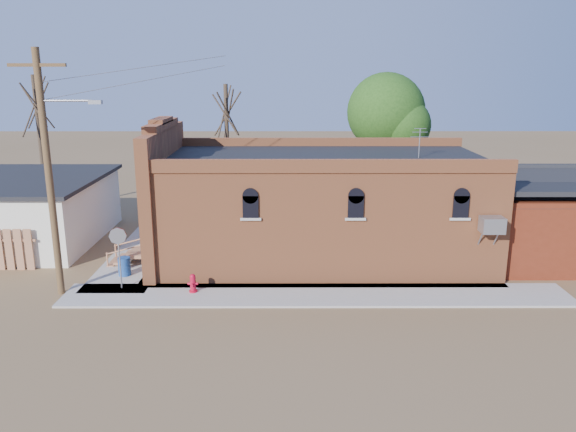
{
  "coord_description": "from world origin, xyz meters",
  "views": [
    {
      "loc": [
        0.38,
        -18.73,
        8.22
      ],
      "look_at": [
        0.43,
        3.65,
        2.4
      ],
      "focal_mm": 35.0,
      "sensor_mm": 36.0,
      "label": 1
    }
  ],
  "objects_px": {
    "brick_bar": "(315,207)",
    "trash_barrel": "(124,266)",
    "stop_sign": "(118,242)",
    "utility_pole": "(50,169)",
    "fire_hydrant": "(193,283)"
  },
  "relations": [
    {
      "from": "stop_sign",
      "to": "trash_barrel",
      "type": "distance_m",
      "value": 2.04
    },
    {
      "from": "utility_pole",
      "to": "brick_bar",
      "type": "bearing_deg",
      "value": 23.69
    },
    {
      "from": "brick_bar",
      "to": "utility_pole",
      "type": "xyz_separation_m",
      "value": [
        -9.79,
        -4.29,
        2.43
      ]
    },
    {
      "from": "stop_sign",
      "to": "brick_bar",
      "type": "bearing_deg",
      "value": 39.67
    },
    {
      "from": "brick_bar",
      "to": "trash_barrel",
      "type": "xyz_separation_m",
      "value": [
        -7.91,
        -2.56,
        -1.88
      ]
    },
    {
      "from": "stop_sign",
      "to": "trash_barrel",
      "type": "height_order",
      "value": "stop_sign"
    },
    {
      "from": "utility_pole",
      "to": "stop_sign",
      "type": "xyz_separation_m",
      "value": [
        2.14,
        0.35,
        -2.83
      ]
    },
    {
      "from": "brick_bar",
      "to": "stop_sign",
      "type": "distance_m",
      "value": 8.61
    },
    {
      "from": "fire_hydrant",
      "to": "trash_barrel",
      "type": "height_order",
      "value": "trash_barrel"
    },
    {
      "from": "stop_sign",
      "to": "trash_barrel",
      "type": "relative_size",
      "value": 3.18
    },
    {
      "from": "brick_bar",
      "to": "trash_barrel",
      "type": "relative_size",
      "value": 21.56
    },
    {
      "from": "brick_bar",
      "to": "stop_sign",
      "type": "bearing_deg",
      "value": -152.74
    },
    {
      "from": "utility_pole",
      "to": "fire_hydrant",
      "type": "height_order",
      "value": "utility_pole"
    },
    {
      "from": "utility_pole",
      "to": "fire_hydrant",
      "type": "xyz_separation_m",
      "value": [
        4.97,
        -0.06,
        -4.34
      ]
    },
    {
      "from": "brick_bar",
      "to": "utility_pole",
      "type": "distance_m",
      "value": 10.96
    }
  ]
}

